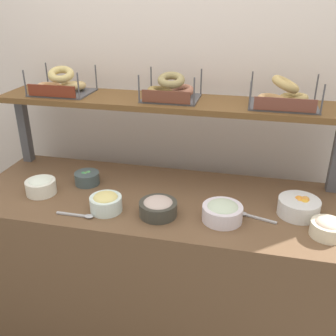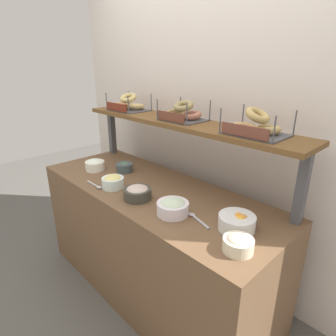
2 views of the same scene
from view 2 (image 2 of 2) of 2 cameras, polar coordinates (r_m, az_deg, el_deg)
ground_plane at (r=2.42m, az=-2.88°, el=-22.76°), size 8.00×8.00×0.00m
back_wall at (r=2.20m, az=7.50°, el=8.44°), size 3.06×0.06×2.40m
deli_counter at (r=2.15m, az=-3.09°, el=-14.47°), size 1.86×0.70×0.85m
shelf_riser_left at (r=2.69m, az=-11.23°, el=7.14°), size 0.05×0.05×0.40m
shelf_riser_right at (r=1.60m, az=25.39°, el=-3.77°), size 0.05×0.05×0.40m
upper_shelf at (r=1.98m, az=2.42°, el=9.17°), size 1.82×0.32×0.03m
bowl_scallion_spread at (r=1.60m, az=0.96°, el=-7.85°), size 0.18×0.18×0.09m
bowl_potato_salad at (r=1.35m, az=13.99°, el=-14.57°), size 0.14×0.14×0.08m
bowl_tuna_salad at (r=1.78m, az=-6.18°, el=-4.92°), size 0.18×0.18×0.08m
bowl_cream_cheese at (r=2.31m, az=-14.56°, el=0.66°), size 0.15×0.15×0.09m
bowl_egg_salad at (r=1.96m, az=-11.06°, el=-2.68°), size 0.15×0.15×0.09m
bowl_fruit_salad at (r=1.51m, az=13.78°, el=-10.56°), size 0.19×0.19×0.09m
bowl_veggie_mix at (r=2.24m, az=-8.80°, el=0.18°), size 0.13×0.13×0.07m
serving_spoon_near_plate at (r=2.01m, az=-14.32°, el=-3.48°), size 0.18×0.03×0.01m
serving_spoon_by_edge at (r=1.58m, az=5.62°, el=-9.96°), size 0.18×0.07×0.01m
bagel_basket_plain at (r=2.42m, az=-8.03°, el=12.54°), size 0.31×0.26×0.15m
bagel_basket_everything at (r=1.97m, az=3.00°, el=10.94°), size 0.29×0.25×0.14m
bagel_basket_sesame at (r=1.63m, az=17.27°, el=8.01°), size 0.33×0.26×0.16m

